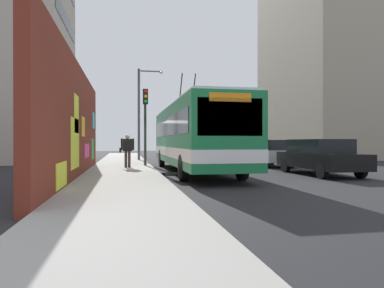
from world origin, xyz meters
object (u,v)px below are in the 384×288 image
parked_car_silver (268,152)px  pedestrian_midblock (127,148)px  parked_car_black (319,156)px  city_bus (193,135)px  traffic_light (145,114)px  street_lamp (142,107)px

parked_car_silver → pedestrian_midblock: 8.47m
parked_car_black → pedestrian_midblock: pedestrian_midblock is taller
city_bus → pedestrian_midblock: city_bus is taller
parked_car_black → parked_car_silver: bearing=0.0°
parked_car_black → pedestrian_midblock: (4.17, 8.34, 0.32)m
parked_car_silver → traffic_light: traffic_light is taller
parked_car_black → pedestrian_midblock: bearing=63.5°
city_bus → pedestrian_midblock: size_ratio=7.19×
parked_car_silver → parked_car_black: bearing=-180.0°
parked_car_silver → street_lamp: bearing=49.4°
pedestrian_midblock → traffic_light: (1.25, -0.99, 1.86)m
parked_car_black → traffic_light: (5.42, 7.35, 2.18)m
street_lamp → parked_car_silver: bearing=-130.6°
traffic_light → city_bus: bearing=-143.1°
street_lamp → traffic_light: bearing=179.0°
traffic_light → street_lamp: bearing=-1.0°
parked_car_silver → street_lamp: street_lamp is taller
parked_car_black → parked_car_silver: (5.60, 0.00, -0.00)m
traffic_light → street_lamp: street_lamp is taller
pedestrian_midblock → traffic_light: 2.45m
pedestrian_midblock → parked_car_silver: bearing=-80.2°
parked_car_silver → street_lamp: size_ratio=0.64×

